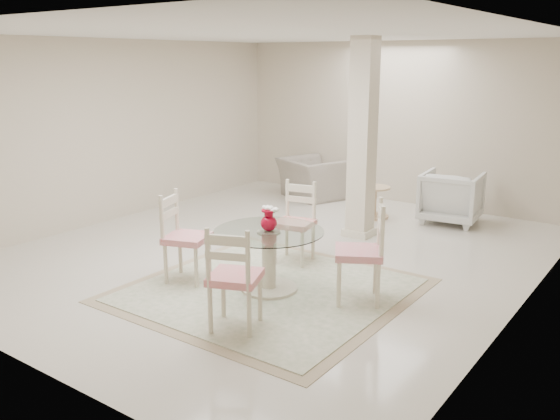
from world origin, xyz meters
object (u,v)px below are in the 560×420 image
Objects in this scene: armchair_white at (451,197)px; dining_chair_north at (297,216)px; dining_table at (269,260)px; dining_chair_south at (233,271)px; red_vase at (269,219)px; dining_chair_east at (366,245)px; dining_chair_west at (181,230)px; recliner_taupe at (312,178)px; column at (363,139)px; side_table at (374,203)px.

dining_chair_north is at bearing 65.79° from armchair_white.
dining_table is 1.05m from dining_chair_north.
dining_chair_north is at bearing -94.43° from dining_chair_south.
red_vase is 0.23× the size of dining_chair_east.
armchair_white is (0.27, 4.76, -0.19)m from dining_chair_south.
armchair_white is at bearing -40.13° from dining_chair_west.
dining_table is 1.05m from dining_chair_south.
red_vase reaches higher than recliner_taupe.
armchair_white is (-0.38, 3.46, -0.22)m from dining_chair_east.
column is 5.47× the size of side_table.
recliner_taupe reaches higher than dining_table.
dining_chair_north is 0.98× the size of dining_chair_south.
dining_chair_west reaches higher than side_table.
red_vase is 0.25× the size of recliner_taupe.
recliner_taupe is at bearing 116.80° from dining_table.
column is 2.44× the size of dining_chair_south.
column reaches higher than dining_chair_north.
recliner_taupe is 1.64m from side_table.
dining_chair_south is at bearing 138.17° from recliner_taupe.
red_vase is 0.25× the size of dining_chair_north.
red_vase reaches higher than armchair_white.
column is 2.33× the size of dining_chair_east.
dining_chair_east reaches higher than dining_table.
dining_table is at bearing -85.30° from column.
armchair_white is (1.56, 4.11, -0.19)m from dining_chair_west.
dining_chair_west and dining_chair_south have the same top height.
dining_chair_south is at bearing -83.54° from dining_chair_north.
dining_table is 3.84m from armchair_white.
column reaches higher than recliner_taupe.
column is 2.91m from dining_chair_west.
dining_chair_east is 1.08× the size of recliner_taupe.
dining_chair_west is at bearing -161.71° from red_vase.
dining_chair_south is 4.43m from side_table.
side_table is at bearing 15.10° from armchair_white.
red_vase reaches higher than dining_table.
dining_chair_east is at bearing -60.43° from column.
dining_chair_east is (1.16, -2.05, -0.74)m from column.
recliner_taupe is 2.18× the size of side_table.
dining_table is at bearing 139.75° from recliner_taupe.
red_vase is 1.04m from dining_chair_north.
armchair_white reaches higher than dining_table.
dining_chair_west is (-0.66, -1.29, 0.01)m from dining_chair_north.
red_vase is at bearing -101.22° from dining_chair_east.
red_vase is 0.24× the size of dining_chair_west.
recliner_taupe is 1.26× the size of armchair_white.
recliner_taupe is at bearing -170.68° from dining_chair_east.
dining_table is at bearing -82.05° from side_table.
recliner_taupe is at bearing 108.02° from dining_chair_north.
dining_chair_north is at bearing 142.48° from recliner_taupe.
dining_chair_south is at bearing -136.07° from dining_chair_west.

